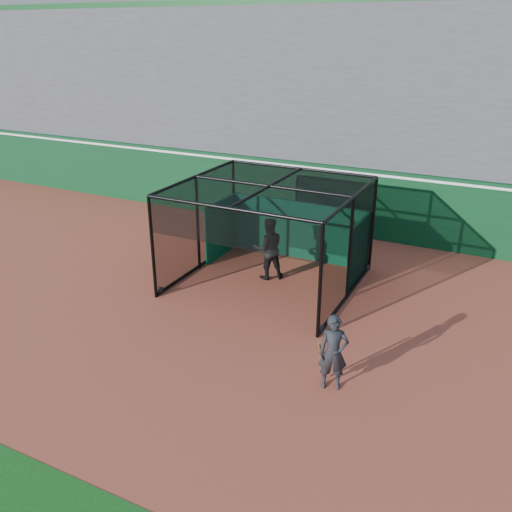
% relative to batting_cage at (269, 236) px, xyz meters
% --- Properties ---
extents(ground, '(120.00, 120.00, 0.00)m').
position_rel_batting_cage_xyz_m(ground, '(-0.32, -3.38, -1.47)').
color(ground, '#97402C').
rests_on(ground, ground).
extents(outfield_wall, '(50.00, 0.50, 2.50)m').
position_rel_batting_cage_xyz_m(outfield_wall, '(-0.32, 5.12, -0.18)').
color(outfield_wall, '#0A3819').
rests_on(outfield_wall, ground).
extents(grandstand, '(50.00, 7.85, 8.95)m').
position_rel_batting_cage_xyz_m(grandstand, '(-0.32, 8.89, 3.01)').
color(grandstand, '#4C4C4F').
rests_on(grandstand, ground).
extents(batting_cage, '(4.91, 4.67, 2.94)m').
position_rel_batting_cage_xyz_m(batting_cage, '(0.00, 0.00, 0.00)').
color(batting_cage, black).
rests_on(batting_cage, ground).
extents(batter, '(1.16, 1.12, 1.89)m').
position_rel_batting_cage_xyz_m(batter, '(-0.15, 0.28, -0.52)').
color(batter, black).
rests_on(batter, ground).
extents(on_deck_player, '(0.71, 0.60, 1.66)m').
position_rel_batting_cage_xyz_m(on_deck_player, '(3.37, -4.06, -0.64)').
color(on_deck_player, black).
rests_on(on_deck_player, ground).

